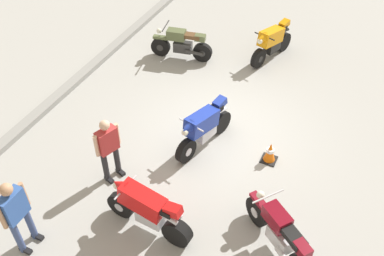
{
  "coord_description": "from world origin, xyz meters",
  "views": [
    {
      "loc": [
        -7.6,
        -2.74,
        7.33
      ],
      "look_at": [
        -0.89,
        0.33,
        0.75
      ],
      "focal_mm": 40.0,
      "sensor_mm": 36.0,
      "label": 1
    }
  ],
  "objects_px": {
    "motorcycle_maroon_cruiser": "(280,233)",
    "person_in_blue_shirt": "(16,212)",
    "traffic_cone": "(270,152)",
    "motorcycle_olive_vintage": "(182,44)",
    "motorcycle_blue_sportbike": "(204,127)",
    "motorcycle_red_sportbike": "(147,209)",
    "motorcycle_orange_sportbike": "(272,41)",
    "person_in_red_shirt": "(108,146)"
  },
  "relations": [
    {
      "from": "traffic_cone",
      "to": "motorcycle_olive_vintage",
      "type": "bearing_deg",
      "value": 50.3
    },
    {
      "from": "person_in_blue_shirt",
      "to": "motorcycle_olive_vintage",
      "type": "bearing_deg",
      "value": 91.94
    },
    {
      "from": "person_in_blue_shirt",
      "to": "motorcycle_orange_sportbike",
      "type": "bearing_deg",
      "value": 75.09
    },
    {
      "from": "motorcycle_red_sportbike",
      "to": "motorcycle_maroon_cruiser",
      "type": "bearing_deg",
      "value": -161.6
    },
    {
      "from": "motorcycle_olive_vintage",
      "to": "person_in_red_shirt",
      "type": "distance_m",
      "value": 5.2
    },
    {
      "from": "motorcycle_red_sportbike",
      "to": "motorcycle_orange_sportbike",
      "type": "height_order",
      "value": "same"
    },
    {
      "from": "motorcycle_red_sportbike",
      "to": "motorcycle_maroon_cruiser",
      "type": "xyz_separation_m",
      "value": [
        0.59,
        -2.51,
        -0.07
      ]
    },
    {
      "from": "motorcycle_blue_sportbike",
      "to": "traffic_cone",
      "type": "xyz_separation_m",
      "value": [
        0.17,
        -1.62,
        -0.33
      ]
    },
    {
      "from": "traffic_cone",
      "to": "person_in_blue_shirt",
      "type": "bearing_deg",
      "value": 139.08
    },
    {
      "from": "motorcycle_red_sportbike",
      "to": "motorcycle_orange_sportbike",
      "type": "xyz_separation_m",
      "value": [
        7.18,
        -0.37,
        0.0
      ]
    },
    {
      "from": "person_in_red_shirt",
      "to": "person_in_blue_shirt",
      "type": "bearing_deg",
      "value": -83.5
    },
    {
      "from": "motorcycle_olive_vintage",
      "to": "traffic_cone",
      "type": "xyz_separation_m",
      "value": [
        -3.17,
        -3.82,
        -0.23
      ]
    },
    {
      "from": "motorcycle_red_sportbike",
      "to": "traffic_cone",
      "type": "relative_size",
      "value": 3.7
    },
    {
      "from": "motorcycle_orange_sportbike",
      "to": "person_in_blue_shirt",
      "type": "distance_m",
      "value": 8.82
    },
    {
      "from": "motorcycle_olive_vintage",
      "to": "person_in_red_shirt",
      "type": "xyz_separation_m",
      "value": [
        -5.13,
        -0.73,
        0.44
      ]
    },
    {
      "from": "motorcycle_olive_vintage",
      "to": "traffic_cone",
      "type": "distance_m",
      "value": 4.97
    },
    {
      "from": "traffic_cone",
      "to": "motorcycle_orange_sportbike",
      "type": "bearing_deg",
      "value": 16.71
    },
    {
      "from": "motorcycle_olive_vintage",
      "to": "person_in_red_shirt",
      "type": "height_order",
      "value": "person_in_red_shirt"
    },
    {
      "from": "person_in_red_shirt",
      "to": "person_in_blue_shirt",
      "type": "height_order",
      "value": "person_in_blue_shirt"
    },
    {
      "from": "motorcycle_orange_sportbike",
      "to": "person_in_red_shirt",
      "type": "xyz_separation_m",
      "value": [
        -6.28,
        1.79,
        0.34
      ]
    },
    {
      "from": "motorcycle_red_sportbike",
      "to": "motorcycle_olive_vintage",
      "type": "bearing_deg",
      "value": -65.19
    },
    {
      "from": "motorcycle_blue_sportbike",
      "to": "person_in_blue_shirt",
      "type": "bearing_deg",
      "value": -11.7
    },
    {
      "from": "person_in_red_shirt",
      "to": "motorcycle_blue_sportbike",
      "type": "bearing_deg",
      "value": 70.64
    },
    {
      "from": "motorcycle_blue_sportbike",
      "to": "person_in_blue_shirt",
      "type": "relative_size",
      "value": 1.11
    },
    {
      "from": "motorcycle_maroon_cruiser",
      "to": "traffic_cone",
      "type": "bearing_deg",
      "value": -31.5
    },
    {
      "from": "person_in_blue_shirt",
      "to": "traffic_cone",
      "type": "relative_size",
      "value": 3.3
    },
    {
      "from": "motorcycle_red_sportbike",
      "to": "motorcycle_maroon_cruiser",
      "type": "distance_m",
      "value": 2.58
    },
    {
      "from": "motorcycle_orange_sportbike",
      "to": "motorcycle_olive_vintage",
      "type": "height_order",
      "value": "motorcycle_orange_sportbike"
    },
    {
      "from": "motorcycle_blue_sportbike",
      "to": "motorcycle_maroon_cruiser",
      "type": "bearing_deg",
      "value": 64.43
    },
    {
      "from": "motorcycle_olive_vintage",
      "to": "motorcycle_blue_sportbike",
      "type": "bearing_deg",
      "value": 113.14
    },
    {
      "from": "motorcycle_blue_sportbike",
      "to": "motorcycle_maroon_cruiser",
      "type": "height_order",
      "value": "motorcycle_blue_sportbike"
    },
    {
      "from": "motorcycle_maroon_cruiser",
      "to": "traffic_cone",
      "type": "height_order",
      "value": "motorcycle_maroon_cruiser"
    },
    {
      "from": "motorcycle_blue_sportbike",
      "to": "traffic_cone",
      "type": "bearing_deg",
      "value": 110.78
    },
    {
      "from": "motorcycle_maroon_cruiser",
      "to": "person_in_blue_shirt",
      "type": "bearing_deg",
      "value": 61.26
    },
    {
      "from": "motorcycle_blue_sportbike",
      "to": "motorcycle_orange_sportbike",
      "type": "distance_m",
      "value": 4.5
    },
    {
      "from": "person_in_blue_shirt",
      "to": "traffic_cone",
      "type": "height_order",
      "value": "person_in_blue_shirt"
    },
    {
      "from": "motorcycle_orange_sportbike",
      "to": "motorcycle_blue_sportbike",
      "type": "bearing_deg",
      "value": 13.04
    },
    {
      "from": "motorcycle_maroon_cruiser",
      "to": "motorcycle_olive_vintage",
      "type": "bearing_deg",
      "value": -11.29
    },
    {
      "from": "motorcycle_red_sportbike",
      "to": "person_in_red_shirt",
      "type": "height_order",
      "value": "person_in_red_shirt"
    },
    {
      "from": "motorcycle_maroon_cruiser",
      "to": "motorcycle_orange_sportbike",
      "type": "bearing_deg",
      "value": -33.91
    },
    {
      "from": "motorcycle_blue_sportbike",
      "to": "motorcycle_orange_sportbike",
      "type": "bearing_deg",
      "value": -169.37
    },
    {
      "from": "person_in_red_shirt",
      "to": "motorcycle_maroon_cruiser",
      "type": "bearing_deg",
      "value": 15.5
    }
  ]
}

